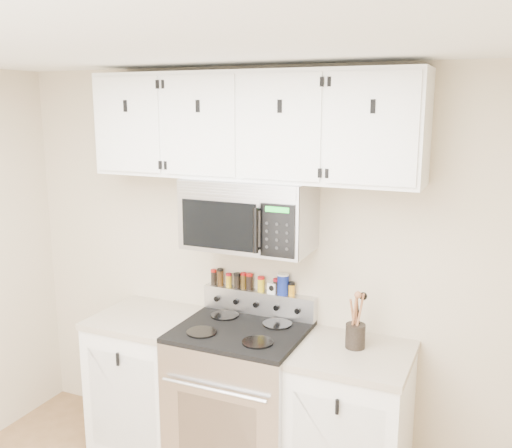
# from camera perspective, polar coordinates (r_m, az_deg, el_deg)

# --- Properties ---
(back_wall) EXTENTS (3.50, 0.01, 2.50)m
(back_wall) POSITION_cam_1_polar(r_m,az_deg,el_deg) (3.66, 0.54, -4.33)
(back_wall) COLOR #BDB08E
(back_wall) RESTS_ON floor
(ceiling) EXTENTS (3.50, 3.50, 0.01)m
(ceiling) POSITION_cam_1_polar(r_m,az_deg,el_deg) (2.04, -20.13, 17.45)
(ceiling) COLOR white
(ceiling) RESTS_ON back_wall
(range) EXTENTS (0.76, 0.65, 1.10)m
(range) POSITION_cam_1_polar(r_m,az_deg,el_deg) (3.69, -1.53, -17.09)
(range) COLOR #B7B7BA
(range) RESTS_ON floor
(base_cabinet_left) EXTENTS (0.64, 0.62, 0.92)m
(base_cabinet_left) POSITION_cam_1_polar(r_m,az_deg,el_deg) (4.02, -10.62, -15.07)
(base_cabinet_left) COLOR white
(base_cabinet_left) RESTS_ON floor
(base_cabinet_right) EXTENTS (0.64, 0.62, 0.92)m
(base_cabinet_right) POSITION_cam_1_polar(r_m,az_deg,el_deg) (3.52, 9.48, -19.28)
(base_cabinet_right) COLOR white
(base_cabinet_right) RESTS_ON floor
(microwave) EXTENTS (0.76, 0.44, 0.42)m
(microwave) POSITION_cam_1_polar(r_m,az_deg,el_deg) (3.40, -0.71, 1.00)
(microwave) COLOR #9E9EA3
(microwave) RESTS_ON back_wall
(upper_cabinets) EXTENTS (2.00, 0.35, 0.62)m
(upper_cabinets) POSITION_cam_1_polar(r_m,az_deg,el_deg) (3.36, -0.56, 9.81)
(upper_cabinets) COLOR white
(upper_cabinets) RESTS_ON back_wall
(utensil_crock) EXTENTS (0.11, 0.11, 0.33)m
(utensil_crock) POSITION_cam_1_polar(r_m,az_deg,el_deg) (3.32, 9.91, -10.78)
(utensil_crock) COLOR black
(utensil_crock) RESTS_ON base_cabinet_right
(kitchen_timer) EXTENTS (0.07, 0.06, 0.07)m
(kitchen_timer) POSITION_cam_1_polar(r_m,az_deg,el_deg) (3.63, 1.71, -6.40)
(kitchen_timer) COLOR white
(kitchen_timer) RESTS_ON range
(salt_canister) EXTENTS (0.07, 0.07, 0.13)m
(salt_canister) POSITION_cam_1_polar(r_m,az_deg,el_deg) (3.59, 2.72, -6.03)
(salt_canister) COLOR navy
(salt_canister) RESTS_ON range
(spice_jar_0) EXTENTS (0.04, 0.04, 0.10)m
(spice_jar_0) POSITION_cam_1_polar(r_m,az_deg,el_deg) (3.79, -4.24, -5.31)
(spice_jar_0) COLOR black
(spice_jar_0) RESTS_ON range
(spice_jar_1) EXTENTS (0.04, 0.04, 0.12)m
(spice_jar_1) POSITION_cam_1_polar(r_m,az_deg,el_deg) (3.77, -3.59, -5.31)
(spice_jar_1) COLOR #3E250E
(spice_jar_1) RESTS_ON range
(spice_jar_2) EXTENTS (0.04, 0.04, 0.09)m
(spice_jar_2) POSITION_cam_1_polar(r_m,az_deg,el_deg) (3.75, -2.75, -5.61)
(spice_jar_2) COLOR gold
(spice_jar_2) RESTS_ON range
(spice_jar_3) EXTENTS (0.04, 0.04, 0.10)m
(spice_jar_3) POSITION_cam_1_polar(r_m,az_deg,el_deg) (3.72, -1.92, -5.67)
(spice_jar_3) COLOR black
(spice_jar_3) RESTS_ON range
(spice_jar_4) EXTENTS (0.04, 0.04, 0.11)m
(spice_jar_4) POSITION_cam_1_polar(r_m,az_deg,el_deg) (3.70, -1.25, -5.69)
(spice_jar_4) COLOR #432F10
(spice_jar_4) RESTS_ON range
(spice_jar_5) EXTENTS (0.04, 0.04, 0.11)m
(spice_jar_5) POSITION_cam_1_polar(r_m,az_deg,el_deg) (3.68, -0.67, -5.77)
(spice_jar_5) COLOR black
(spice_jar_5) RESTS_ON range
(spice_jar_6) EXTENTS (0.05, 0.05, 0.10)m
(spice_jar_6) POSITION_cam_1_polar(r_m,az_deg,el_deg) (3.65, 0.50, -6.01)
(spice_jar_6) COLOR gold
(spice_jar_6) RESTS_ON range
(spice_jar_7) EXTENTS (0.04, 0.04, 0.10)m
(spice_jar_7) POSITION_cam_1_polar(r_m,az_deg,el_deg) (3.61, 2.03, -6.21)
(spice_jar_7) COLOR black
(spice_jar_7) RESTS_ON range
(spice_jar_8) EXTENTS (0.04, 0.04, 0.11)m
(spice_jar_8) POSITION_cam_1_polar(r_m,az_deg,el_deg) (3.59, 2.91, -6.27)
(spice_jar_8) COLOR #432910
(spice_jar_8) RESTS_ON range
(spice_jar_9) EXTENTS (0.04, 0.04, 0.09)m
(spice_jar_9) POSITION_cam_1_polar(r_m,az_deg,el_deg) (3.58, 3.58, -6.49)
(spice_jar_9) COLOR orange
(spice_jar_9) RESTS_ON range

